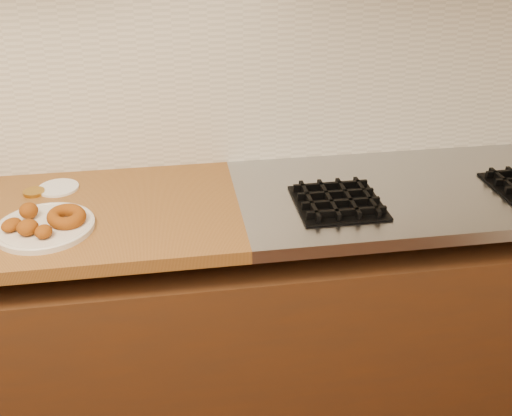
{
  "coord_description": "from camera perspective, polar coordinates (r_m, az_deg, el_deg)",
  "views": [
    {
      "loc": [
        0.3,
        0.05,
        1.75
      ],
      "look_at": [
        0.54,
        1.57,
        0.93
      ],
      "focal_mm": 42.0,
      "sensor_mm": 36.0,
      "label": 1
    }
  ],
  "objects": [
    {
      "name": "brass_jar_lid",
      "position": [
        2.01,
        -20.39,
        1.41
      ],
      "size": [
        0.08,
        0.08,
        0.01
      ],
      "primitive_type": "cylinder",
      "rotation": [
        0.0,
        0.0,
        0.25
      ],
      "color": "#A97D28",
      "rests_on": "butcher_block"
    },
    {
      "name": "wall_back",
      "position": [
        2.01,
        -18.01,
        15.35
      ],
      "size": [
        4.0,
        0.02,
        2.7
      ],
      "primitive_type": "cube",
      "color": "tan",
      "rests_on": "ground"
    },
    {
      "name": "burner_grates",
      "position": [
        1.95,
        17.0,
        1.37
      ],
      "size": [
        0.91,
        0.26,
        0.03
      ],
      "color": "black",
      "rests_on": "stovetop"
    },
    {
      "name": "stovetop",
      "position": [
        2.04,
        16.61,
        1.64
      ],
      "size": [
        1.3,
        0.62,
        0.04
      ],
      "primitive_type": "cube",
      "color": "#9EA0A5",
      "rests_on": "base_cabinet"
    },
    {
      "name": "donut_plate",
      "position": [
        1.79,
        -19.45,
        -1.73
      ],
      "size": [
        0.27,
        0.27,
        0.02
      ],
      "primitive_type": "cylinder",
      "color": "silver",
      "rests_on": "butcher_block"
    },
    {
      "name": "base_cabinet",
      "position": [
        2.16,
        -15.21,
        -12.33
      ],
      "size": [
        3.6,
        0.6,
        0.77
      ],
      "primitive_type": "cube",
      "color": "#4B2610",
      "rests_on": "floor"
    },
    {
      "name": "ring_donut",
      "position": [
        1.77,
        -17.61,
        -0.79
      ],
      "size": [
        0.16,
        0.16,
        0.05
      ],
      "primitive_type": "torus",
      "rotation": [
        0.1,
        0.0,
        0.72
      ],
      "color": "#863B00",
      "rests_on": "donut_plate"
    },
    {
      "name": "backsplash",
      "position": [
        2.04,
        -17.42,
        11.18
      ],
      "size": [
        3.6,
        0.02,
        0.6
      ],
      "primitive_type": "cube",
      "color": "beige",
      "rests_on": "wall_back"
    },
    {
      "name": "tub_lid",
      "position": [
        2.02,
        -18.31,
        1.84
      ],
      "size": [
        0.14,
        0.14,
        0.01
      ],
      "primitive_type": "cylinder",
      "rotation": [
        0.0,
        0.0,
        0.14
      ],
      "color": "white",
      "rests_on": "butcher_block"
    },
    {
      "name": "fried_dough_chunks",
      "position": [
        1.77,
        -20.96,
        -1.32
      ],
      "size": [
        0.16,
        0.19,
        0.05
      ],
      "color": "#863B00",
      "rests_on": "donut_plate"
    }
  ]
}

